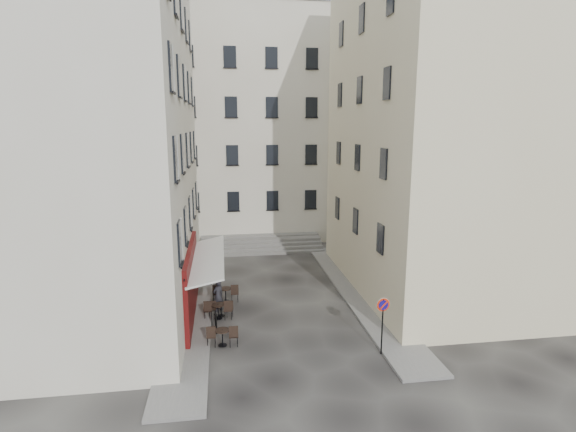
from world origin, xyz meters
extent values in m
plane|color=black|center=(0.00, 0.00, 0.00)|extent=(90.00, 90.00, 0.00)
cube|color=slate|center=(-4.50, 4.00, 0.06)|extent=(2.00, 22.00, 0.12)
cube|color=slate|center=(4.50, 3.00, 0.06)|extent=(2.00, 18.00, 0.12)
cube|color=beige|center=(-10.50, 3.00, 10.00)|extent=(12.00, 16.00, 20.00)
cube|color=beige|center=(10.50, 3.50, 9.00)|extent=(12.00, 14.00, 18.00)
cube|color=beige|center=(-1.00, 19.00, 9.00)|extent=(18.00, 10.00, 18.00)
cube|color=#565C62|center=(-1.00, 19.00, 18.30)|extent=(18.20, 10.20, 0.60)
cube|color=#4D0B0B|center=(-4.42, 1.00, 1.75)|extent=(0.25, 7.00, 3.50)
cube|color=black|center=(-4.38, 1.00, 1.40)|extent=(0.06, 3.85, 2.00)
cube|color=silver|center=(-3.60, 1.00, 2.95)|extent=(1.58, 7.30, 0.41)
cube|color=#5C5957|center=(0.00, 11.90, 0.10)|extent=(9.00, 1.80, 0.20)
cube|color=#5C5957|center=(0.00, 12.35, 0.30)|extent=(9.00, 1.80, 0.20)
cube|color=#5C5957|center=(0.00, 12.80, 0.50)|extent=(9.00, 1.80, 0.20)
cube|color=#5C5957|center=(0.00, 13.25, 0.70)|extent=(9.00, 1.80, 0.20)
cylinder|color=black|center=(-3.25, -1.00, 0.45)|extent=(0.10, 0.10, 0.90)
sphere|color=black|center=(-3.25, -1.00, 0.92)|extent=(0.12, 0.12, 0.12)
cylinder|color=black|center=(-3.25, 2.50, 0.45)|extent=(0.10, 0.10, 0.90)
sphere|color=black|center=(-3.25, 2.50, 0.92)|extent=(0.12, 0.12, 0.12)
cylinder|color=black|center=(-3.25, 6.00, 0.45)|extent=(0.10, 0.10, 0.90)
sphere|color=black|center=(-3.25, 6.00, 0.92)|extent=(0.12, 0.12, 0.12)
cylinder|color=black|center=(3.47, -3.81, 1.19)|extent=(0.06, 0.06, 2.38)
cylinder|color=red|center=(3.47, -3.82, 2.14)|extent=(0.55, 0.07, 0.55)
cylinder|color=navy|center=(3.47, -3.84, 2.14)|extent=(0.40, 0.07, 0.40)
cube|color=red|center=(3.47, -3.87, 2.14)|extent=(0.32, 0.05, 0.32)
cylinder|color=black|center=(-2.97, -2.26, 0.07)|extent=(0.37, 0.37, 0.02)
cylinder|color=black|center=(-2.97, -2.26, 0.41)|extent=(0.05, 0.05, 0.73)
cylinder|color=black|center=(-2.97, -2.26, 0.75)|extent=(0.62, 0.62, 0.04)
cube|color=black|center=(-2.50, -2.26, 0.47)|extent=(0.39, 0.39, 0.93)
cube|color=black|center=(-3.43, -2.15, 0.47)|extent=(0.39, 0.39, 0.93)
cylinder|color=black|center=(-3.17, 0.50, 0.07)|extent=(0.38, 0.38, 0.02)
cylinder|color=black|center=(-3.17, 0.50, 0.42)|extent=(0.05, 0.05, 0.74)
cylinder|color=black|center=(-3.17, 0.50, 0.76)|extent=(0.64, 0.64, 0.04)
cube|color=black|center=(-2.69, 0.50, 0.48)|extent=(0.40, 0.40, 0.95)
cube|color=black|center=(-3.64, 0.60, 0.48)|extent=(0.40, 0.40, 0.95)
cylinder|color=black|center=(-3.02, 0.79, 0.06)|extent=(0.33, 0.33, 0.02)
cylinder|color=black|center=(-3.02, 0.79, 0.37)|extent=(0.05, 0.05, 0.65)
cylinder|color=black|center=(-3.02, 0.79, 0.67)|extent=(0.55, 0.55, 0.04)
cube|color=black|center=(-2.61, 0.79, 0.42)|extent=(0.35, 0.35, 0.83)
cube|color=black|center=(-3.44, 0.88, 0.42)|extent=(0.35, 0.35, 0.83)
cylinder|color=black|center=(-2.78, 2.64, 0.07)|extent=(0.38, 0.38, 0.02)
cylinder|color=black|center=(-2.78, 2.64, 0.42)|extent=(0.05, 0.05, 0.74)
cylinder|color=black|center=(-2.78, 2.64, 0.76)|extent=(0.64, 0.64, 0.04)
cube|color=black|center=(-2.31, 2.64, 0.48)|extent=(0.40, 0.40, 0.95)
cube|color=black|center=(-3.26, 2.74, 0.48)|extent=(0.40, 0.40, 0.95)
cylinder|color=black|center=(-3.60, 5.10, 0.06)|extent=(0.32, 0.32, 0.02)
cylinder|color=black|center=(-3.60, 5.10, 0.35)|extent=(0.04, 0.04, 0.62)
cylinder|color=black|center=(-3.60, 5.10, 0.64)|extent=(0.53, 0.53, 0.04)
cube|color=black|center=(-3.20, 5.10, 0.40)|extent=(0.34, 0.34, 0.80)
cube|color=black|center=(-4.00, 5.18, 0.40)|extent=(0.34, 0.34, 0.80)
imported|color=#232227|center=(-3.16, 1.54, 0.82)|extent=(0.71, 0.68, 1.64)
camera|label=1|loc=(-2.77, -20.00, 9.23)|focal=28.00mm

